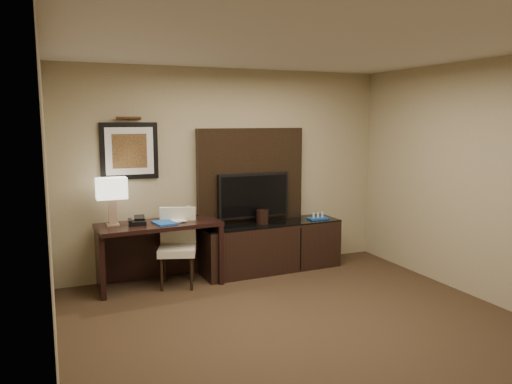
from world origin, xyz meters
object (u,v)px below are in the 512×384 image
desk (160,254)px  minibar_tray (318,216)px  ice_bucket (262,217)px  tv (253,195)px  desk_chair (177,249)px  table_lamp (112,202)px  credenza (271,246)px  water_bottle (188,212)px  desk_phone (137,221)px

desk → minibar_tray: bearing=-3.6°
desk → ice_bucket: bearing=-2.7°
tv → desk_chair: bearing=-165.0°
desk → table_lamp: size_ratio=2.62×
credenza → minibar_tray: minibar_tray is taller
desk → tv: bearing=4.3°
tv → ice_bucket: (0.06, -0.16, -0.27)m
water_bottle → minibar_tray: size_ratio=0.62×
desk_chair → water_bottle: (0.20, 0.20, 0.41)m
credenza → ice_bucket: 0.44m
desk_chair → table_lamp: table_lamp is taller
ice_bucket → water_bottle: bearing=176.8°
water_bottle → desk_chair: bearing=-135.3°
credenza → tv: size_ratio=1.92×
desk_phone → water_bottle: 0.66m
desk_chair → minibar_tray: 2.05m
credenza → tv: bearing=142.8°
credenza → desk_chair: (-1.34, -0.16, 0.13)m
credenza → desk_chair: bearing=-175.1°
table_lamp → desk_phone: size_ratio=2.75×
water_bottle → tv: bearing=6.5°
tv → water_bottle: 0.95m
credenza → ice_bucket: size_ratio=10.39×
credenza → desk_chair: 1.35m
desk_phone → minibar_tray: (2.49, 0.02, -0.13)m
table_lamp → minibar_tray: bearing=-1.3°
credenza → water_bottle: bearing=176.2°
desk → table_lamp: 0.86m
table_lamp → ice_bucket: 1.95m
desk_chair → ice_bucket: size_ratio=5.01×
ice_bucket → minibar_tray: ice_bucket is taller
desk_chair → ice_bucket: (1.20, 0.14, 0.29)m
ice_bucket → desk_chair: bearing=-173.2°
credenza → desk_phone: desk_phone is taller
desk → desk_chair: desk_chair is taller
minibar_tray → credenza: bearing=176.5°
ice_bucket → minibar_tray: (0.83, -0.02, -0.04)m
desk → water_bottle: 0.63m
desk_phone → ice_bucket: desk_phone is taller
table_lamp → desk_phone: bearing=-17.7°
tv → desk_chair: size_ratio=1.08×
table_lamp → credenza: bearing=-0.6°
table_lamp → water_bottle: bearing=0.8°
credenza → tv: (-0.20, 0.14, 0.69)m
desk → ice_bucket: ice_bucket is taller
desk_phone → minibar_tray: bearing=7.6°
ice_bucket → desk_phone: bearing=-178.5°
desk_chair → minibar_tray: (2.03, 0.12, 0.25)m
credenza → tv: 0.73m
desk → desk_chair: (0.19, -0.11, 0.07)m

